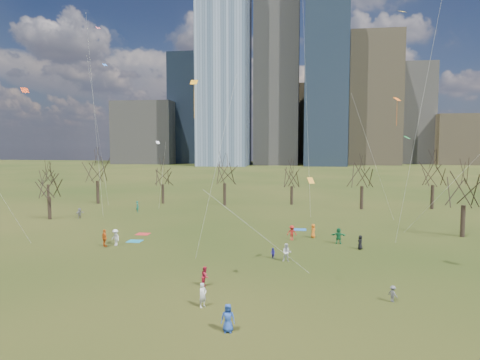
# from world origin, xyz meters

# --- Properties ---
(ground) EXTENTS (500.00, 500.00, 0.00)m
(ground) POSITION_xyz_m (0.00, 0.00, 0.00)
(ground) COLOR black
(ground) RESTS_ON ground
(downtown_skyline) EXTENTS (212.50, 78.00, 118.00)m
(downtown_skyline) POSITION_xyz_m (-2.43, 210.64, 39.01)
(downtown_skyline) COLOR slate
(downtown_skyline) RESTS_ON ground
(bare_tree_row) EXTENTS (113.04, 29.80, 9.50)m
(bare_tree_row) POSITION_xyz_m (-0.09, 37.22, 6.12)
(bare_tree_row) COLOR black
(bare_tree_row) RESTS_ON ground
(blanket_teal) EXTENTS (1.60, 1.50, 0.03)m
(blanket_teal) POSITION_xyz_m (-11.85, 9.98, 0.01)
(blanket_teal) COLOR teal
(blanket_teal) RESTS_ON ground
(blanket_navy) EXTENTS (1.60, 1.50, 0.03)m
(blanket_navy) POSITION_xyz_m (6.76, 19.51, 0.01)
(blanket_navy) COLOR #235DA7
(blanket_navy) RESTS_ON ground
(blanket_crimson) EXTENTS (1.60, 1.50, 0.03)m
(blanket_crimson) POSITION_xyz_m (-12.38, 13.83, 0.01)
(blanket_crimson) COLOR red
(blanket_crimson) RESTS_ON ground
(person_0) EXTENTS (0.87, 0.61, 1.68)m
(person_0) POSITION_xyz_m (2.84, -11.84, 0.84)
(person_0) COLOR #23469B
(person_0) RESTS_ON ground
(person_1) EXTENTS (0.68, 0.73, 1.67)m
(person_1) POSITION_xyz_m (0.47, -8.25, 0.83)
(person_1) COLOR silver
(person_1) RESTS_ON ground
(person_2) EXTENTS (0.63, 0.79, 1.55)m
(person_2) POSITION_xyz_m (-0.36, -4.00, 0.78)
(person_2) COLOR #AB182F
(person_2) RESTS_ON ground
(person_3) EXTENTS (0.81, 0.86, 1.17)m
(person_3) POSITION_xyz_m (13.41, -5.36, 0.58)
(person_3) COLOR #5E5E63
(person_3) RESTS_ON ground
(person_4) EXTENTS (1.13, 1.08, 1.88)m
(person_4) POSITION_xyz_m (-14.08, 7.07, 0.94)
(person_4) COLOR orange
(person_4) RESTS_ON ground
(person_5) EXTENTS (1.69, 0.66, 1.79)m
(person_5) POSITION_xyz_m (11.06, 12.17, 0.89)
(person_5) COLOR #186F3C
(person_5) RESTS_ON ground
(person_6) EXTENTS (0.76, 0.87, 1.51)m
(person_6) POSITION_xyz_m (13.12, 9.84, 0.75)
(person_6) COLOR black
(person_6) RESTS_ON ground
(person_8) EXTENTS (0.64, 0.64, 1.05)m
(person_8) POSITION_xyz_m (4.28, 4.82, 0.52)
(person_8) COLOR #2B249C
(person_8) RESTS_ON ground
(person_9) EXTENTS (1.33, 1.14, 1.79)m
(person_9) POSITION_xyz_m (-13.14, 7.73, 0.89)
(person_9) COLOR silver
(person_9) RESTS_ON ground
(person_11) EXTENTS (0.94, 1.52, 1.56)m
(person_11) POSITION_xyz_m (-25.98, 23.32, 0.78)
(person_11) COLOR #5E5E63
(person_11) RESTS_ON ground
(person_12) EXTENTS (0.61, 0.86, 1.65)m
(person_12) POSITION_xyz_m (8.33, 14.83, 0.83)
(person_12) COLOR orange
(person_12) RESTS_ON ground
(person_13) EXTENTS (0.77, 0.79, 1.83)m
(person_13) POSITION_xyz_m (-19.67, 30.21, 0.92)
(person_13) COLOR #197161
(person_13) RESTS_ON ground
(person_14) EXTENTS (0.86, 0.68, 1.73)m
(person_14) POSITION_xyz_m (5.65, 3.98, 0.87)
(person_14) COLOR silver
(person_14) RESTS_ON ground
(person_15) EXTENTS (1.17, 0.74, 1.73)m
(person_15) POSITION_xyz_m (5.87, 13.23, 0.86)
(person_15) COLOR #B21E19
(person_15) RESTS_ON ground
(kites_airborne) EXTENTS (63.31, 40.25, 34.39)m
(kites_airborne) POSITION_xyz_m (9.43, 11.13, 13.11)
(kites_airborne) COLOR orange
(kites_airborne) RESTS_ON ground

